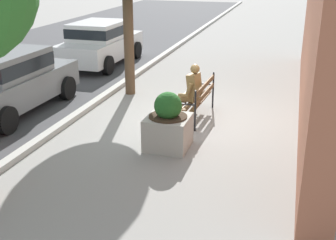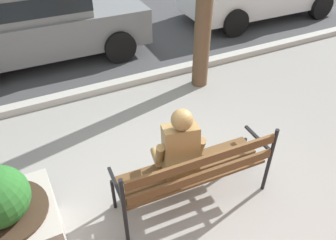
{
  "view_description": "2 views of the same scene",
  "coord_description": "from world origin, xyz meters",
  "px_view_note": "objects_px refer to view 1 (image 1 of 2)",
  "views": [
    {
      "loc": [
        -9.75,
        -2.1,
        3.67
      ],
      "look_at": [
        -1.87,
        0.23,
        0.6
      ],
      "focal_mm": 46.38,
      "sensor_mm": 36.0,
      "label": 1
    },
    {
      "loc": [
        -1.34,
        -2.1,
        3.19
      ],
      "look_at": [
        0.05,
        0.74,
        0.75
      ],
      "focal_mm": 35.18,
      "sensor_mm": 36.0,
      "label": 2
    }
  ],
  "objects_px": {
    "park_bench": "(198,96)",
    "parked_car_grey": "(7,80)",
    "parked_car_white": "(100,42)",
    "concrete_planter": "(168,125)",
    "bronze_statue_seated": "(189,92)"
  },
  "relations": [
    {
      "from": "concrete_planter",
      "to": "parked_car_grey",
      "type": "xyz_separation_m",
      "value": [
        0.98,
        4.47,
        0.35
      ]
    },
    {
      "from": "park_bench",
      "to": "bronze_statue_seated",
      "type": "bearing_deg",
      "value": 119.53
    },
    {
      "from": "parked_car_grey",
      "to": "concrete_planter",
      "type": "bearing_deg",
      "value": -102.36
    },
    {
      "from": "bronze_statue_seated",
      "to": "park_bench",
      "type": "bearing_deg",
      "value": -60.47
    },
    {
      "from": "concrete_planter",
      "to": "parked_car_white",
      "type": "xyz_separation_m",
      "value": [
        6.47,
        4.47,
        0.35
      ]
    },
    {
      "from": "park_bench",
      "to": "parked_car_white",
      "type": "height_order",
      "value": "parked_car_white"
    },
    {
      "from": "concrete_planter",
      "to": "parked_car_white",
      "type": "height_order",
      "value": "parked_car_white"
    },
    {
      "from": "concrete_planter",
      "to": "parked_car_white",
      "type": "distance_m",
      "value": 7.87
    },
    {
      "from": "park_bench",
      "to": "parked_car_white",
      "type": "xyz_separation_m",
      "value": [
        4.56,
        4.67,
        0.3
      ]
    },
    {
      "from": "concrete_planter",
      "to": "parked_car_grey",
      "type": "distance_m",
      "value": 4.59
    },
    {
      "from": "bronze_statue_seated",
      "to": "parked_car_grey",
      "type": "distance_m",
      "value": 4.54
    },
    {
      "from": "park_bench",
      "to": "parked_car_grey",
      "type": "height_order",
      "value": "parked_car_grey"
    },
    {
      "from": "parked_car_grey",
      "to": "parked_car_white",
      "type": "bearing_deg",
      "value": 0.0
    },
    {
      "from": "parked_car_grey",
      "to": "parked_car_white",
      "type": "distance_m",
      "value": 5.49
    },
    {
      "from": "parked_car_grey",
      "to": "parked_car_white",
      "type": "height_order",
      "value": "same"
    }
  ]
}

